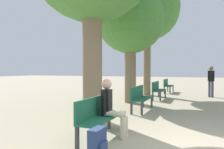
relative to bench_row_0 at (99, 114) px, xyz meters
name	(u,v)px	position (x,y,z in m)	size (l,w,h in m)	color
bench_row_0	(99,114)	(0.00, 0.00, 0.00)	(0.42, 1.53, 0.84)	#1E6042
bench_row_1	(140,96)	(0.00, 3.24, 0.00)	(0.42, 1.53, 0.84)	#1E6042
bench_row_2	(158,89)	(0.00, 6.48, 0.00)	(0.42, 1.53, 0.84)	#1E6042
bench_row_3	(168,85)	(0.00, 9.72, 0.00)	(0.42, 1.53, 0.84)	#1E6042
tree_row_1	(130,21)	(-0.88, 4.89, 3.02)	(2.91, 2.91, 5.02)	#7A664C
tree_row_2	(147,9)	(-0.88, 7.98, 4.29)	(3.57, 3.57, 6.61)	#7A664C
person_seated	(111,106)	(0.21, 0.16, 0.15)	(0.55, 0.31, 1.21)	beige
backpack	(98,144)	(0.45, -0.98, -0.26)	(0.21, 0.36, 0.49)	navy
pedestrian_near	(211,80)	(2.40, 8.25, 0.42)	(0.32, 0.22, 1.59)	#384260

